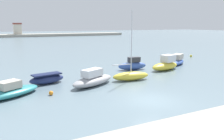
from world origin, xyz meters
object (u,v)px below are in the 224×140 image
Objects in this scene: moored_boat_4 at (132,65)px; moored_boat_5 at (166,65)px; moored_boat_3 at (131,76)px; moored_boat_1 at (47,79)px; mooring_buoy_1 at (51,93)px; moored_boat_6 at (177,61)px; moored_boat_0 at (11,91)px; mooring_buoy_2 at (191,56)px; moored_boat_2 at (93,79)px.

moored_boat_4 is 0.81× the size of moored_boat_5.
moored_boat_3 is 1.48× the size of moored_boat_5.
moored_boat_3 is 1.82× the size of moored_boat_4.
moored_boat_1 is 0.51× the size of moored_boat_3.
moored_boat_3 reaches higher than moored_boat_5.
moored_boat_3 is at bearing 9.79° from mooring_buoy_1.
moored_boat_3 is at bearing 175.15° from moored_boat_6.
moored_boat_0 is 3.25m from mooring_buoy_1.
moored_boat_3 is 8.92m from mooring_buoy_1.
moored_boat_4 reaches higher than moored_boat_6.
moored_boat_1 is 28.65m from mooring_buoy_2.
moored_boat_5 reaches higher than mooring_buoy_2.
moored_boat_6 is 21.13m from mooring_buoy_1.
mooring_buoy_2 is (28.03, 11.90, 0.02)m from mooring_buoy_1.
moored_boat_3 reaches higher than moored_boat_0.
moored_boat_2 is at bearing -171.78° from moored_boat_3.
moored_boat_1 is 0.94× the size of moored_boat_4.
moored_boat_1 is at bearing 11.17° from moored_boat_0.
moored_boat_2 is 16.52m from moored_boat_6.
moored_boat_0 is at bearing -152.53° from moored_boat_4.
moored_boat_2 is at bearing -26.68° from moored_boat_0.
moored_boat_4 is (11.54, 2.33, 0.14)m from moored_boat_1.
moored_boat_3 is at bearing -171.66° from moored_boat_5.
mooring_buoy_1 is 0.89× the size of mooring_buoy_2.
moored_boat_1 is 4.74m from moored_boat_2.
moored_boat_4 is 13.62m from mooring_buoy_1.
moored_boat_2 is at bearing -46.23° from moored_boat_1.
moored_boat_6 is (19.52, 2.77, 0.06)m from moored_boat_1.
moored_boat_0 is 1.35× the size of moored_boat_4.
moored_boat_6 is at bearing 17.29° from moored_boat_5.
mooring_buoy_2 is at bearing 35.31° from moored_boat_3.
mooring_buoy_2 is (23.65, 10.48, -0.37)m from moored_boat_2.
mooring_buoy_2 is at bearing 26.90° from moored_boat_4.
mooring_buoy_1 is (-0.46, -4.08, -0.31)m from moored_boat_1.
moored_boat_5 reaches higher than mooring_buoy_1.
moored_boat_2 is 1.11× the size of moored_boat_5.
mooring_buoy_2 is (16.02, 5.48, -0.42)m from moored_boat_4.
moored_boat_4 is at bearing 138.34° from moored_boat_5.
moored_boat_4 is at bearing 28.10° from mooring_buoy_1.
mooring_buoy_2 is (12.18, 7.53, -0.50)m from moored_boat_5.
moored_boat_1 is 4.12m from mooring_buoy_1.
moored_boat_1 is 8.92× the size of mooring_buoy_2.
moored_boat_0 is 14.44× the size of mooring_buoy_1.
moored_boat_5 is at bearing -10.96° from moored_boat_1.
moored_boat_3 is 21.87m from mooring_buoy_2.
moored_boat_0 is 32.90m from mooring_buoy_2.
moored_boat_5 is 13.25× the size of mooring_buoy_1.
moored_boat_3 is 19.58× the size of mooring_buoy_1.
moored_boat_5 is 4.82m from moored_boat_6.
moored_boat_4 reaches higher than moored_boat_0.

